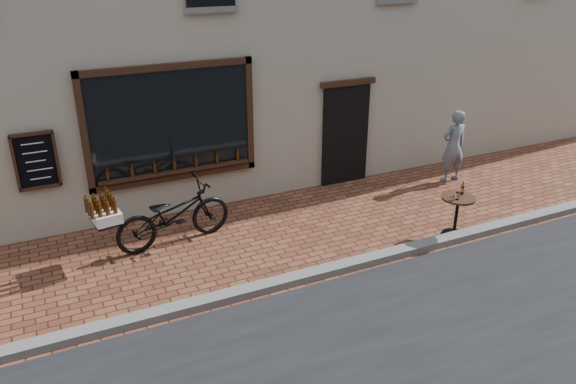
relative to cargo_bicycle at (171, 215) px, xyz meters
name	(u,v)px	position (x,y,z in m)	size (l,w,h in m)	color
ground	(350,275)	(2.31, -2.28, -0.57)	(90.00, 90.00, 0.00)	#5C2E1D
kerb	(344,266)	(2.31, -2.08, -0.51)	(90.00, 0.25, 0.12)	slate
cargo_bicycle	(171,215)	(0.00, 0.00, 0.00)	(2.54, 1.02, 1.19)	black
bistro_table	(457,208)	(4.76, -1.91, -0.01)	(0.60, 0.60, 1.04)	black
pedestrian	(453,146)	(6.45, 0.23, 0.25)	(0.59, 0.39, 1.63)	slate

